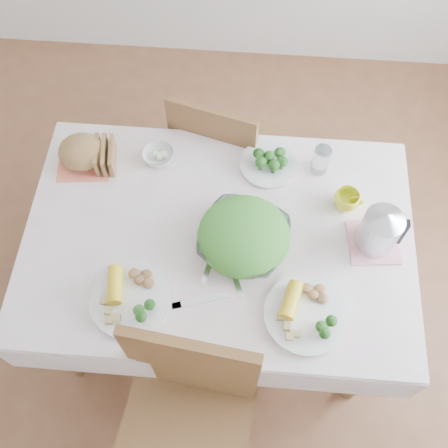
# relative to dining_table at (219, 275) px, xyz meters

# --- Properties ---
(floor) EXTENTS (3.60, 3.60, 0.00)m
(floor) POSITION_rel_dining_table_xyz_m (0.00, 0.00, -0.38)
(floor) COLOR brown
(floor) RESTS_ON ground
(dining_table) EXTENTS (1.40, 0.90, 0.75)m
(dining_table) POSITION_rel_dining_table_xyz_m (0.00, 0.00, 0.00)
(dining_table) COLOR brown
(dining_table) RESTS_ON floor
(tablecloth) EXTENTS (1.50, 1.00, 0.01)m
(tablecloth) POSITION_rel_dining_table_xyz_m (0.00, 0.00, 0.38)
(tablecloth) COLOR white
(tablecloth) RESTS_ON dining_table
(chair_near) EXTENTS (0.52, 0.52, 1.04)m
(chair_near) POSITION_rel_dining_table_xyz_m (-0.07, -0.72, 0.09)
(chair_near) COLOR brown
(chair_near) RESTS_ON floor
(chair_far) EXTENTS (0.51, 0.51, 0.93)m
(chair_far) POSITION_rel_dining_table_xyz_m (-0.02, 0.66, 0.09)
(chair_far) COLOR brown
(chair_far) RESTS_ON floor
(salad_bowl) EXTENTS (0.40, 0.40, 0.08)m
(salad_bowl) POSITION_rel_dining_table_xyz_m (0.10, -0.03, 0.43)
(salad_bowl) COLOR white
(salad_bowl) RESTS_ON tablecloth
(dinner_plate_left) EXTENTS (0.36, 0.36, 0.03)m
(dinner_plate_left) POSITION_rel_dining_table_xyz_m (-0.29, -0.29, 0.40)
(dinner_plate_left) COLOR white
(dinner_plate_left) RESTS_ON tablecloth
(dinner_plate_right) EXTENTS (0.42, 0.42, 0.03)m
(dinner_plate_right) POSITION_rel_dining_table_xyz_m (0.34, -0.30, 0.40)
(dinner_plate_right) COLOR white
(dinner_plate_right) RESTS_ON tablecloth
(broccoli_plate) EXTENTS (0.31, 0.31, 0.02)m
(broccoli_plate) POSITION_rel_dining_table_xyz_m (0.18, 0.34, 0.40)
(broccoli_plate) COLOR beige
(broccoli_plate) RESTS_ON tablecloth
(napkin) EXTENTS (0.24, 0.24, 0.00)m
(napkin) POSITION_rel_dining_table_xyz_m (-0.59, 0.31, 0.39)
(napkin) COLOR #F17558
(napkin) RESTS_ON tablecloth
(bread_loaf) EXTENTS (0.23, 0.22, 0.11)m
(bread_loaf) POSITION_rel_dining_table_xyz_m (-0.59, 0.31, 0.45)
(bread_loaf) COLOR brown
(bread_loaf) RESTS_ON napkin
(fruit_bowl) EXTENTS (0.17, 0.17, 0.04)m
(fruit_bowl) POSITION_rel_dining_table_xyz_m (-0.28, 0.34, 0.41)
(fruit_bowl) COLOR white
(fruit_bowl) RESTS_ON tablecloth
(yellow_mug) EXTENTS (0.12, 0.12, 0.08)m
(yellow_mug) POSITION_rel_dining_table_xyz_m (0.49, 0.17, 0.43)
(yellow_mug) COLOR yellow
(yellow_mug) RESTS_ON tablecloth
(glass_tumbler) EXTENTS (0.08, 0.08, 0.13)m
(glass_tumbler) POSITION_rel_dining_table_xyz_m (0.38, 0.34, 0.45)
(glass_tumbler) COLOR white
(glass_tumbler) RESTS_ON tablecloth
(pink_tray) EXTENTS (0.21, 0.21, 0.02)m
(pink_tray) POSITION_rel_dining_table_xyz_m (0.59, 0.01, 0.40)
(pink_tray) COLOR pink
(pink_tray) RESTS_ON tablecloth
(electric_kettle) EXTENTS (0.18, 0.18, 0.20)m
(electric_kettle) POSITION_rel_dining_table_xyz_m (0.59, 0.01, 0.51)
(electric_kettle) COLOR #B2B5BA
(electric_kettle) RESTS_ON pink_tray
(fork_left) EXTENTS (0.08, 0.17, 0.00)m
(fork_left) POSITION_rel_dining_table_xyz_m (0.07, -0.16, 0.39)
(fork_left) COLOR silver
(fork_left) RESTS_ON tablecloth
(fork_right) EXTENTS (0.06, 0.18, 0.00)m
(fork_right) POSITION_rel_dining_table_xyz_m (-0.02, -0.11, 0.39)
(fork_right) COLOR silver
(fork_right) RESTS_ON tablecloth
(knife) EXTENTS (0.21, 0.09, 0.00)m
(knife) POSITION_rel_dining_table_xyz_m (-0.04, -0.27, 0.39)
(knife) COLOR silver
(knife) RESTS_ON tablecloth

